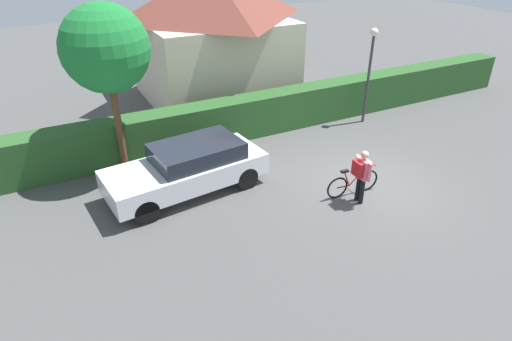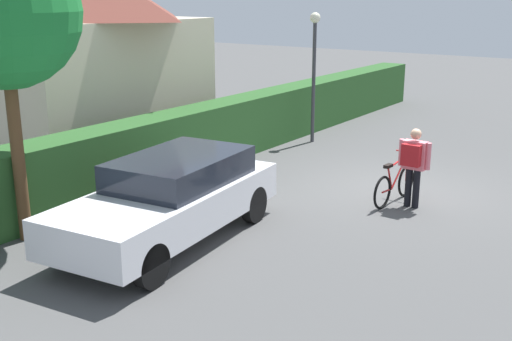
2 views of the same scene
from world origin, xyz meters
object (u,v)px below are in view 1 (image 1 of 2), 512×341
street_lamp (370,62)px  fire_hydrant (182,152)px  tree_kerbside (105,49)px  person_rider (361,172)px  bicycle (353,183)px  parked_car_near (189,167)px

street_lamp → fire_hydrant: 7.55m
tree_kerbside → fire_hydrant: (1.69, -0.44, -3.29)m
street_lamp → person_rider: bearing=-131.0°
bicycle → fire_hydrant: size_ratio=2.04×
parked_car_near → tree_kerbside: (-1.37, 2.06, 2.94)m
person_rider → street_lamp: street_lamp is taller
person_rider → fire_hydrant: size_ratio=1.91×
parked_car_near → street_lamp: size_ratio=1.31×
fire_hydrant → street_lamp: bearing=0.4°
bicycle → fire_hydrant: (-3.64, 3.90, 0.05)m
bicycle → person_rider: size_ratio=1.07×
tree_kerbside → bicycle: bearing=-39.1°
person_rider → fire_hydrant: bearing=129.6°
bicycle → street_lamp: bearing=47.2°
tree_kerbside → street_lamp: bearing=-2.5°
street_lamp → fire_hydrant: size_ratio=4.32×
parked_car_near → tree_kerbside: bearing=123.5°
street_lamp → tree_kerbside: size_ratio=0.71×
fire_hydrant → tree_kerbside: bearing=165.3°
street_lamp → tree_kerbside: 9.10m
bicycle → person_rider: 0.69m
bicycle → person_rider: (-0.10, -0.39, 0.56)m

